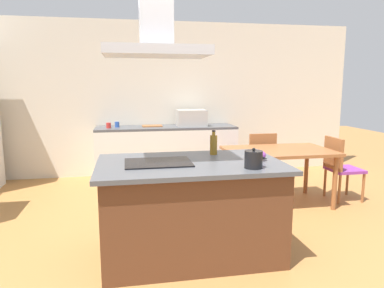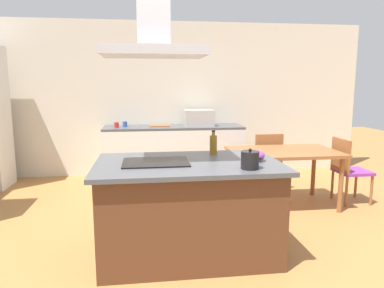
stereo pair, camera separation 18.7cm
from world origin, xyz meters
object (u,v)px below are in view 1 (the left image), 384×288
Objects in this scene: olive_oil_bottle at (214,144)px; cutting_board at (152,126)px; chair_facing_back_wall at (260,157)px; range_hood at (156,26)px; chair_at_right_end at (340,164)px; tea_kettle at (254,159)px; cooktop at (158,163)px; coffee_mug_blue at (117,124)px; countertop_microwave at (191,118)px; mixing_bowl at (256,155)px; dining_table at (278,156)px; coffee_mug_red at (109,125)px.

olive_oil_bottle is 2.66m from cutting_board.
chair_facing_back_wall is 3.01m from range_hood.
olive_oil_bottle is 2.29m from chair_at_right_end.
tea_kettle is 0.23× the size of chair_at_right_end.
coffee_mug_blue is (-0.43, 2.93, 0.04)m from cooktop.
range_hood is at bearing -106.24° from countertop_microwave.
mixing_bowl is 0.55× the size of cutting_board.
range_hood is at bearing -132.42° from chair_facing_back_wall.
chair_at_right_end and chair_facing_back_wall have the same top height.
chair_facing_back_wall is at bearing -48.34° from countertop_microwave.
dining_table is (1.72, 1.22, -0.24)m from cooktop.
countertop_microwave is (-0.08, 2.92, 0.09)m from mixing_bowl.
olive_oil_bottle is at bearing 106.23° from tea_kettle.
chair_at_right_end is 3.32m from range_hood.
cooktop is 1.20m from range_hood.
coffee_mug_blue reaches higher than dining_table.
coffee_mug_red is at bearing 145.13° from dining_table.
olive_oil_bottle is 0.73× the size of cutting_board.
cooktop is at bearing -144.69° from dining_table.
cutting_board is at bearing 0.08° from coffee_mug_blue.
cutting_board is at bearing 175.77° from countertop_microwave.
olive_oil_bottle reaches higher than cooktop.
cooktop is 2.93m from chair_at_right_end.
countertop_microwave is 1.40m from coffee_mug_red.
olive_oil_bottle reaches higher than tea_kettle.
range_hood is (0.56, -2.81, 1.16)m from coffee_mug_red.
tea_kettle reaches higher than cooktop.
chair_facing_back_wall is (1.56, -1.04, -0.40)m from cutting_board.
range_hood is (-0.92, 0.04, 1.15)m from mixing_bowl.
chair_at_right_end is 1.13m from chair_facing_back_wall.
olive_oil_bottle is 0.28× the size of range_hood.
range_hood reaches higher than olive_oil_bottle.
chair_facing_back_wall is at bearing 67.19° from tea_kettle.
countertop_microwave is at bearing 89.06° from tea_kettle.
tea_kettle is 3.33m from cutting_board.
chair_facing_back_wall is (0.80, 1.93, -0.44)m from mixing_bowl.
olive_oil_bottle is at bearing -141.08° from dining_table.
cooktop is 6.67× the size of coffee_mug_red.
range_hood is at bearing 156.40° from tea_kettle.
chair_at_right_end reaches higher than dining_table.
tea_kettle is at bearing -139.83° from chair_at_right_end.
chair_at_right_end is (3.07, -1.71, -0.44)m from coffee_mug_blue.
countertop_microwave is 0.69m from cutting_board.
tea_kettle is at bearing -114.12° from mixing_bowl.
olive_oil_bottle is at bearing -68.66° from coffee_mug_blue.
cooktop is 1.76× the size of cutting_board.
coffee_mug_red is 0.10× the size of chair_at_right_end.
range_hood reaches higher than coffee_mug_blue.
coffee_mug_red is at bearing 101.29° from range_hood.
cooktop is 1.20× the size of countertop_microwave.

